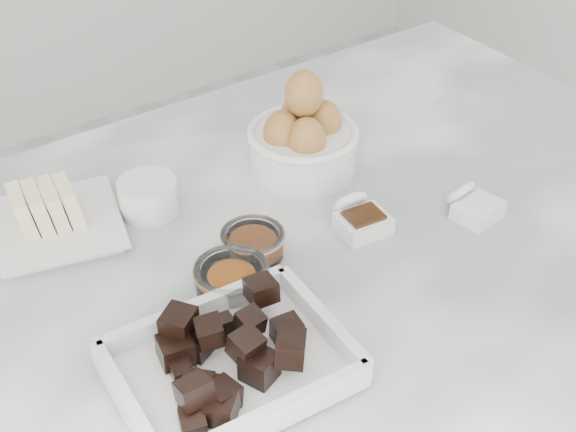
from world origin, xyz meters
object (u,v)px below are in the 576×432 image
object	(u,v)px
honey_bowl	(253,243)
vanilla_spoon	(360,218)
butter_plate	(51,217)
sugar_ramekin	(148,195)
egg_bowl	(303,138)
salt_spoon	(474,205)
zest_bowl	(232,279)
chocolate_dish	(231,359)

from	to	relation	value
honey_bowl	vanilla_spoon	size ratio (longest dim) A/B	0.97
butter_plate	sugar_ramekin	world-z (taller)	butter_plate
sugar_ramekin	honey_bowl	world-z (taller)	sugar_ramekin
egg_bowl	vanilla_spoon	size ratio (longest dim) A/B	1.91
butter_plate	salt_spoon	world-z (taller)	butter_plate
zest_bowl	salt_spoon	size ratio (longest dim) A/B	1.13
honey_bowl	zest_bowl	size ratio (longest dim) A/B	0.89
egg_bowl	honey_bowl	distance (m)	0.19
butter_plate	salt_spoon	distance (m)	0.50
butter_plate	honey_bowl	world-z (taller)	butter_plate
sugar_ramekin	egg_bowl	world-z (taller)	egg_bowl
chocolate_dish	butter_plate	world-z (taller)	butter_plate
butter_plate	vanilla_spoon	distance (m)	0.36
egg_bowl	honey_bowl	size ratio (longest dim) A/B	1.97
sugar_ramekin	honey_bowl	bearing A→B (deg)	-67.72
sugar_ramekin	egg_bowl	distance (m)	0.21
sugar_ramekin	vanilla_spoon	size ratio (longest dim) A/B	0.94
chocolate_dish	butter_plate	xyz separation A→B (m)	(-0.05, 0.31, -0.00)
butter_plate	honey_bowl	xyz separation A→B (m)	(0.17, -0.17, -0.01)
egg_bowl	vanilla_spoon	distance (m)	0.15
chocolate_dish	vanilla_spoon	distance (m)	0.27
butter_plate	sugar_ramekin	distance (m)	0.12
chocolate_dish	butter_plate	size ratio (longest dim) A/B	1.24
egg_bowl	honey_bowl	xyz separation A→B (m)	(-0.15, -0.11, -0.03)
zest_bowl	sugar_ramekin	bearing A→B (deg)	91.73
honey_bowl	egg_bowl	bearing A→B (deg)	36.86
chocolate_dish	zest_bowl	xyz separation A→B (m)	(0.06, 0.10, -0.00)
egg_bowl	salt_spoon	size ratio (longest dim) A/B	2.00
sugar_ramekin	vanilla_spoon	xyz separation A→B (m)	(0.19, -0.17, -0.01)
egg_bowl	butter_plate	bearing A→B (deg)	169.96
sugar_ramekin	zest_bowl	size ratio (longest dim) A/B	0.87
honey_bowl	zest_bowl	bearing A→B (deg)	-142.37
sugar_ramekin	zest_bowl	bearing A→B (deg)	-88.27
butter_plate	sugar_ramekin	size ratio (longest dim) A/B	2.58
vanilla_spoon	sugar_ramekin	bearing A→B (deg)	137.60
chocolate_dish	salt_spoon	bearing A→B (deg)	7.94
honey_bowl	salt_spoon	xyz separation A→B (m)	(0.26, -0.09, -0.00)
chocolate_dish	sugar_ramekin	xyz separation A→B (m)	(0.06, 0.28, -0.00)
egg_bowl	honey_bowl	bearing A→B (deg)	-143.14
egg_bowl	salt_spoon	world-z (taller)	egg_bowl
egg_bowl	zest_bowl	bearing A→B (deg)	-142.94
chocolate_dish	sugar_ramekin	bearing A→B (deg)	78.47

